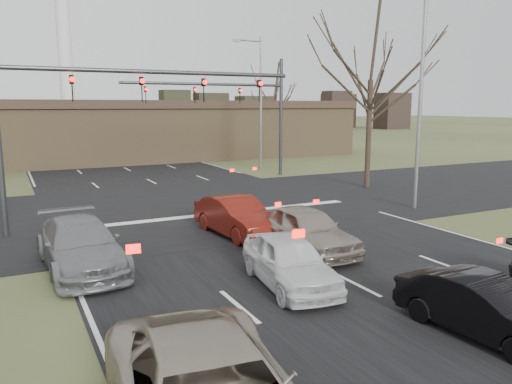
# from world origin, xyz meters

# --- Properties ---
(ground) EXTENTS (360.00, 360.00, 0.00)m
(ground) POSITION_xyz_m (0.00, 0.00, 0.00)
(ground) COLOR #3E4625
(ground) RESTS_ON ground
(road_main) EXTENTS (14.00, 300.00, 0.02)m
(road_main) POSITION_xyz_m (0.00, 60.00, 0.01)
(road_main) COLOR black
(road_main) RESTS_ON ground
(road_cross) EXTENTS (200.00, 14.00, 0.02)m
(road_cross) POSITION_xyz_m (0.00, 15.00, 0.01)
(road_cross) COLOR black
(road_cross) RESTS_ON ground
(building) EXTENTS (42.40, 10.40, 5.30)m
(building) POSITION_xyz_m (2.00, 38.00, 2.67)
(building) COLOR olive
(building) RESTS_ON ground
(mast_arm_near) EXTENTS (12.12, 0.24, 8.00)m
(mast_arm_near) POSITION_xyz_m (-5.23, 13.00, 5.07)
(mast_arm_near) COLOR #383A3D
(mast_arm_near) RESTS_ON ground
(mast_arm_far) EXTENTS (11.12, 0.24, 8.00)m
(mast_arm_far) POSITION_xyz_m (6.18, 23.00, 5.02)
(mast_arm_far) COLOR #383A3D
(mast_arm_far) RESTS_ON ground
(streetlight_right_near) EXTENTS (2.34, 0.25, 10.00)m
(streetlight_right_near) POSITION_xyz_m (8.82, 10.00, 5.59)
(streetlight_right_near) COLOR gray
(streetlight_right_near) RESTS_ON ground
(streetlight_right_far) EXTENTS (2.34, 0.25, 10.00)m
(streetlight_right_far) POSITION_xyz_m (9.32, 27.00, 5.59)
(streetlight_right_far) COLOR gray
(streetlight_right_far) RESTS_ON ground
(tree_right_near) EXTENTS (6.90, 6.90, 11.50)m
(tree_right_near) POSITION_xyz_m (11.00, 16.00, 8.90)
(tree_right_near) COLOR black
(tree_right_near) RESTS_ON ground
(tree_right_far) EXTENTS (5.40, 5.40, 9.00)m
(tree_right_far) POSITION_xyz_m (15.00, 35.00, 6.96)
(tree_right_far) COLOR black
(tree_right_far) RESTS_ON ground
(car_white_sedan) EXTENTS (2.21, 4.31, 1.41)m
(car_white_sedan) POSITION_xyz_m (-1.65, 3.74, 0.70)
(car_white_sedan) COLOR silver
(car_white_sedan) RESTS_ON ground
(car_black_hatch) EXTENTS (1.73, 4.00, 1.28)m
(car_black_hatch) POSITION_xyz_m (0.50, -0.74, 0.64)
(car_black_hatch) COLOR black
(car_black_hatch) RESTS_ON ground
(car_grey_ahead) EXTENTS (2.33, 5.27, 1.50)m
(car_grey_ahead) POSITION_xyz_m (-6.50, 7.73, 0.75)
(car_grey_ahead) COLOR gray
(car_grey_ahead) RESTS_ON ground
(car_red_ahead) EXTENTS (1.92, 4.55, 1.46)m
(car_red_ahead) POSITION_xyz_m (-0.69, 9.24, 0.73)
(car_red_ahead) COLOR #60150D
(car_red_ahead) RESTS_ON ground
(car_silver_ahead) EXTENTS (1.87, 4.52, 1.53)m
(car_silver_ahead) POSITION_xyz_m (0.50, 6.24, 0.77)
(car_silver_ahead) COLOR gray
(car_silver_ahead) RESTS_ON ground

